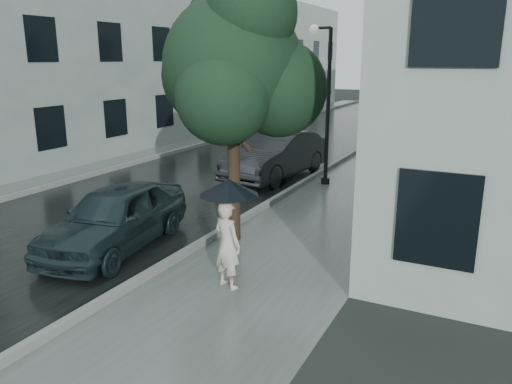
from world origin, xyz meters
The scene contains 14 objects.
ground centered at (0.00, 0.00, 0.00)m, with size 120.00×120.00×0.00m, color black.
sidewalk centered at (0.25, 12.00, 0.00)m, with size 3.50×60.00×0.01m, color slate.
kerb_near centered at (-1.57, 12.00, 0.07)m, with size 0.15×60.00×0.15m, color slate.
asphalt_road centered at (-5.08, 12.00, 0.00)m, with size 6.85×60.00×0.00m, color black.
kerb_far centered at (-8.57, 12.00, 0.07)m, with size 0.15×60.00×0.15m, color slate.
sidewalk_far centered at (-9.50, 12.00, 0.00)m, with size 1.70×60.00×0.01m, color #4C5451.
building_far_a centered at (-13.77, 8.00, 4.75)m, with size 7.02×20.00×9.50m.
building_far_b centered at (-13.77, 30.00, 4.00)m, with size 7.02×18.00×8.00m.
pedestrian centered at (-0.07, 0.94, 0.80)m, with size 0.58×0.38×1.59m, color beige.
umbrella centered at (-0.02, 0.93, 1.86)m, with size 1.15×1.15×1.11m.
street_tree centered at (-1.14, 3.25, 3.86)m, with size 3.82×3.47×5.72m.
lamp_post centered at (-1.13, 9.01, 2.86)m, with size 0.85×0.35×4.99m.
car_near centered at (-3.14, 1.52, 0.70)m, with size 1.65×4.09×1.39m, color #19282A.
car_far centered at (-2.81, 9.16, 0.79)m, with size 1.67×4.78×1.57m, color #242629.
Camera 1 is at (4.05, -6.20, 3.97)m, focal length 35.00 mm.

